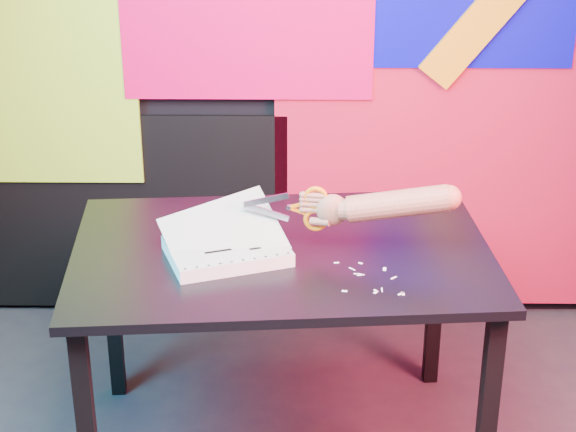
{
  "coord_description": "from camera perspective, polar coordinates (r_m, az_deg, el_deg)",
  "views": [
    {
      "loc": [
        -0.05,
        -2.11,
        2.06
      ],
      "look_at": [
        -0.09,
        0.53,
        0.87
      ],
      "focal_mm": 60.0,
      "sensor_mm": 36.0,
      "label": 1
    }
  ],
  "objects": [
    {
      "name": "work_table",
      "position": [
        3.0,
        -0.38,
        -3.37
      ],
      "size": [
        1.35,
        0.96,
        0.75
      ],
      "rotation": [
        0.0,
        0.0,
        0.08
      ],
      "color": "black",
      "rests_on": "ground"
    },
    {
      "name": "hand_forearm",
      "position": [
        2.86,
        5.88,
        0.68
      ],
      "size": [
        0.46,
        0.12,
        0.15
      ],
      "rotation": [
        0.0,
        0.0,
        -0.13
      ],
      "color": "#B26252",
      "rests_on": "work_table"
    },
    {
      "name": "backdrop",
      "position": [
        3.74,
        2.44,
        7.1
      ],
      "size": [
        2.88,
        0.05,
        2.08
      ],
      "color": "#BB1130",
      "rests_on": "ground"
    },
    {
      "name": "printout_stack",
      "position": [
        2.9,
        -3.65,
        -2.02
      ],
      "size": [
        0.42,
        0.36,
        0.18
      ],
      "rotation": [
        0.0,
        0.0,
        0.34
      ],
      "color": "silver",
      "rests_on": "work_table"
    },
    {
      "name": "scissors",
      "position": [
        2.89,
        1.3,
        0.44
      ],
      "size": [
        0.26,
        0.04,
        0.15
      ],
      "rotation": [
        0.0,
        0.0,
        -0.13
      ],
      "color": "#B5B9CB",
      "rests_on": "printout_stack"
    },
    {
      "name": "paper_clippings",
      "position": [
        2.79,
        5.05,
        -3.79
      ],
      "size": [
        0.19,
        0.2,
        0.0
      ],
      "color": "silver",
      "rests_on": "work_table"
    },
    {
      "name": "room",
      "position": [
        2.22,
        2.05,
        5.67
      ],
      "size": [
        3.01,
        3.01,
        2.71
      ],
      "color": "#27262E",
      "rests_on": "ground"
    }
  ]
}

